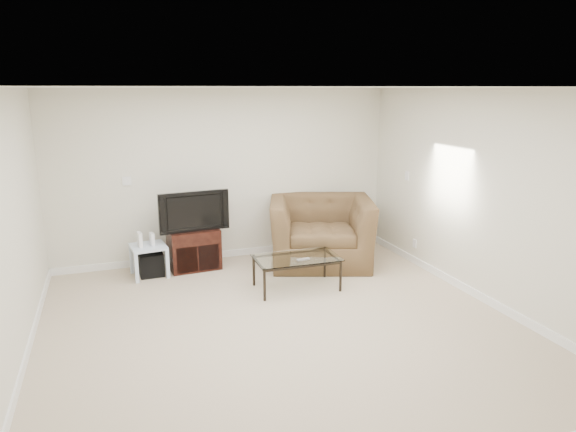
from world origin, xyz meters
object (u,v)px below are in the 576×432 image
object	(u,v)px
side_table	(149,261)
coffee_table	(297,273)
subwoofer	(151,264)
tv_stand	(194,249)
television	(193,210)
recliner	(321,220)

from	to	relation	value
side_table	coffee_table	bearing A→B (deg)	-32.26
side_table	subwoofer	distance (m)	0.07
subwoofer	coffee_table	distance (m)	2.04
tv_stand	television	world-z (taller)	television
television	recliner	world-z (taller)	recliner
tv_stand	recliner	world-z (taller)	recliner
recliner	coffee_table	bearing A→B (deg)	-109.82
recliner	coffee_table	size ratio (longest dim) A/B	1.37
television	tv_stand	bearing A→B (deg)	89.17
tv_stand	subwoofer	bearing A→B (deg)	-175.22
subwoofer	recliner	distance (m)	2.46
television	side_table	xyz separation A→B (m)	(-0.63, -0.09, -0.64)
television	recliner	distance (m)	1.84
tv_stand	television	size ratio (longest dim) A/B	0.76
television	recliner	bearing A→B (deg)	-15.24
side_table	coffee_table	world-z (taller)	side_table
tv_stand	coffee_table	xyz separation A→B (m)	(1.10, -1.21, -0.08)
subwoofer	coffee_table	world-z (taller)	coffee_table
subwoofer	recliner	world-z (taller)	recliner
side_table	recliner	size ratio (longest dim) A/B	0.31
side_table	coffee_table	distance (m)	2.05
subwoofer	recliner	bearing A→B (deg)	-6.22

